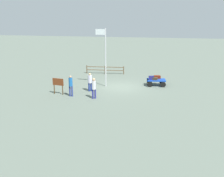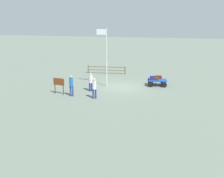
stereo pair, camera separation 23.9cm
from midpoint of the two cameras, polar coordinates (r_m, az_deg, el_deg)
The scene contains 11 objects.
ground_plane at distance 24.09m, azimuth 2.63°, elevation 0.34°, with size 120.00×120.00×0.00m, color slate.
luggage_cart at distance 24.82m, azimuth 10.34°, elevation 1.61°, with size 1.89×1.44×0.61m.
suitcase_olive at distance 24.57m, azimuth 9.32°, elevation 2.36°, with size 0.52×0.37×0.37m.
suitcase_maroon at distance 25.19m, azimuth 10.63°, elevation 2.53°, with size 0.70×0.48×0.28m.
suitcase_grey at distance 24.55m, azimuth 10.09°, elevation 2.16°, with size 0.55×0.40×0.25m.
worker_lead at distance 22.57m, azimuth -4.52°, elevation 1.81°, with size 0.52×0.52×1.66m.
worker_trailing at distance 21.30m, azimuth -8.83°, elevation 0.92°, with size 0.34×0.33×1.78m.
worker_supervisor at distance 20.48m, azimuth -3.67°, elevation 0.44°, with size 0.44×0.44×1.73m.
flagpole at distance 23.73m, azimuth -1.19°, elevation 8.00°, with size 0.98×0.10×5.45m.
signboard at distance 22.10m, azimuth -11.57°, elevation 1.14°, with size 1.03×0.22×1.40m.
wooden_fence at distance 29.64m, azimuth -1.02°, elevation 4.40°, with size 4.46×0.45×0.93m.
Camera 2 is at (-4.18, 22.83, 6.44)m, focal length 40.64 mm.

